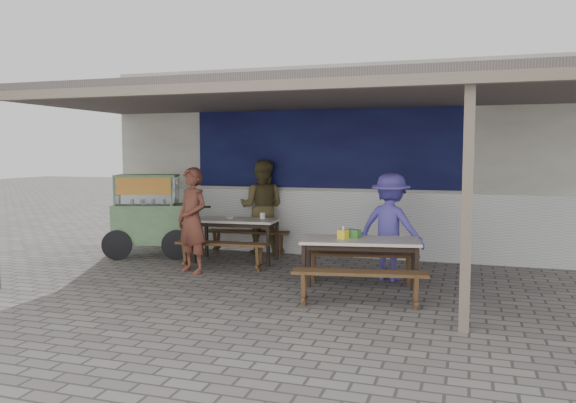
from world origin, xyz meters
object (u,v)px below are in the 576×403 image
(bench_right_street, at_px, (359,280))
(condiment_jar, at_px, (263,216))
(patron_right_table, at_px, (391,227))
(table_left, at_px, (236,224))
(bench_right_wall, at_px, (360,260))
(vendor_cart, at_px, (149,212))
(patron_wall_side, at_px, (262,207))
(bench_left_wall, at_px, (248,237))
(table_right, at_px, (360,245))
(bench_left_street, at_px, (222,249))
(condiment_bowl, at_px, (230,217))
(donation_box, at_px, (354,234))
(tissue_box, at_px, (343,234))
(patron_street_side, at_px, (192,220))

(bench_right_street, height_order, condiment_jar, condiment_jar)
(bench_right_street, distance_m, patron_right_table, 1.70)
(table_left, height_order, bench_right_wall, table_left)
(table_left, distance_m, condiment_jar, 0.48)
(bench_right_street, bearing_deg, vendor_cart, 143.12)
(patron_wall_side, bearing_deg, condiment_jar, 104.94)
(vendor_cart, bearing_deg, bench_left_wall, 3.53)
(table_left, xyz_separation_m, condiment_jar, (0.42, 0.20, 0.13))
(vendor_cart, distance_m, condiment_jar, 2.14)
(table_right, bearing_deg, table_left, 137.62)
(bench_left_street, height_order, bench_left_wall, same)
(bench_left_street, bearing_deg, condiment_jar, 62.88)
(condiment_bowl, bearing_deg, donation_box, -31.31)
(bench_right_wall, xyz_separation_m, tissue_box, (-0.12, -0.65, 0.46))
(condiment_jar, bearing_deg, patron_street_side, -120.44)
(patron_right_table, height_order, donation_box, patron_right_table)
(patron_street_side, bearing_deg, bench_left_wall, 105.08)
(table_left, relative_size, condiment_jar, 14.52)
(bench_right_wall, height_order, condiment_bowl, condiment_bowl)
(bench_left_wall, relative_size, condiment_bowl, 9.29)
(table_right, xyz_separation_m, condiment_bowl, (-2.60, 1.61, 0.10))
(bench_right_street, relative_size, tissue_box, 14.36)
(bench_right_wall, relative_size, patron_wall_side, 0.95)
(bench_left_street, relative_size, condiment_bowl, 9.29)
(bench_left_wall, relative_size, vendor_cart, 0.88)
(bench_left_wall, relative_size, bench_right_wall, 0.92)
(table_right, relative_size, patron_right_table, 1.04)
(table_left, xyz_separation_m, bench_right_street, (2.59, -2.21, -0.33))
(condiment_bowl, bearing_deg, vendor_cart, -178.31)
(bench_left_wall, height_order, patron_street_side, patron_street_side)
(bench_left_street, relative_size, condiment_jar, 15.19)
(table_left, height_order, patron_right_table, patron_right_table)
(tissue_box, height_order, condiment_jar, tissue_box)
(bench_left_street, height_order, bench_right_wall, same)
(bench_right_street, relative_size, bench_right_wall, 1.00)
(bench_left_wall, relative_size, donation_box, 9.21)
(patron_right_table, distance_m, condiment_bowl, 2.93)
(bench_left_street, distance_m, donation_box, 2.50)
(condiment_jar, bearing_deg, condiment_bowl, -162.60)
(bench_left_street, bearing_deg, bench_right_wall, -10.87)
(patron_right_table, bearing_deg, vendor_cart, 10.75)
(bench_right_wall, bearing_deg, patron_right_table, 34.38)
(patron_wall_side, distance_m, tissue_box, 3.23)
(patron_street_side, bearing_deg, vendor_cart, 167.36)
(table_right, distance_m, patron_street_side, 2.84)
(bench_right_street, bearing_deg, bench_left_wall, 122.48)
(table_right, distance_m, patron_right_table, 1.04)
(patron_street_side, xyz_separation_m, donation_box, (2.67, -0.46, -0.03))
(table_left, distance_m, tissue_box, 2.76)
(patron_wall_side, relative_size, condiment_bowl, 10.53)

